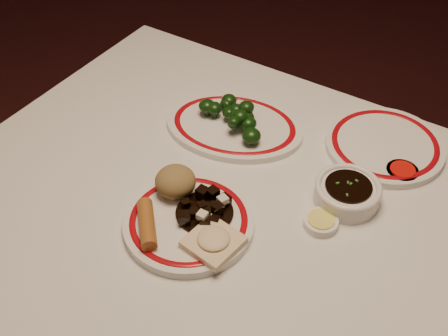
% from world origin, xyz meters
% --- Properties ---
extents(dining_table, '(1.20, 0.90, 0.75)m').
position_xyz_m(dining_table, '(0.00, 0.00, 0.66)').
color(dining_table, white).
rests_on(dining_table, ground).
extents(main_plate, '(0.31, 0.31, 0.02)m').
position_xyz_m(main_plate, '(-0.08, -0.08, 0.76)').
color(main_plate, white).
rests_on(main_plate, dining_table).
extents(rice_mound, '(0.08, 0.08, 0.06)m').
position_xyz_m(rice_mound, '(-0.14, -0.04, 0.80)').
color(rice_mound, olive).
rests_on(rice_mound, main_plate).
extents(spring_roll, '(0.09, 0.10, 0.03)m').
position_xyz_m(spring_roll, '(-0.13, -0.14, 0.78)').
color(spring_roll, '#A76429').
rests_on(spring_roll, main_plate).
extents(fried_wonton, '(0.10, 0.10, 0.02)m').
position_xyz_m(fried_wonton, '(-0.01, -0.11, 0.78)').
color(fried_wonton, beige).
rests_on(fried_wonton, main_plate).
extents(stirfry_heap, '(0.11, 0.11, 0.03)m').
position_xyz_m(stirfry_heap, '(-0.06, -0.05, 0.78)').
color(stirfry_heap, black).
rests_on(stirfry_heap, main_plate).
extents(broccoli_plate, '(0.35, 0.32, 0.02)m').
position_xyz_m(broccoli_plate, '(-0.15, 0.20, 0.76)').
color(broccoli_plate, white).
rests_on(broccoli_plate, dining_table).
extents(broccoli_pile, '(0.17, 0.12, 0.05)m').
position_xyz_m(broccoli_pile, '(-0.15, 0.20, 0.79)').
color(broccoli_pile, '#23471C').
rests_on(broccoli_pile, broccoli_plate).
extents(soy_bowl, '(0.12, 0.12, 0.04)m').
position_xyz_m(soy_bowl, '(0.14, 0.13, 0.77)').
color(soy_bowl, white).
rests_on(soy_bowl, dining_table).
extents(sweet_sour_dish, '(0.06, 0.06, 0.02)m').
position_xyz_m(sweet_sour_dish, '(0.21, 0.25, 0.76)').
color(sweet_sour_dish, white).
rests_on(sweet_sour_dish, dining_table).
extents(mustard_dish, '(0.06, 0.06, 0.02)m').
position_xyz_m(mustard_dish, '(0.12, 0.05, 0.76)').
color(mustard_dish, white).
rests_on(mustard_dish, dining_table).
extents(far_plate, '(0.31, 0.31, 0.02)m').
position_xyz_m(far_plate, '(0.15, 0.31, 0.76)').
color(far_plate, white).
rests_on(far_plate, dining_table).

